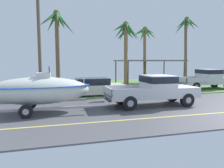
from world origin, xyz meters
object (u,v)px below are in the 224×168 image
object	(u,v)px
pickup_truck_towing	(157,89)
palm_tree_far_left	(126,42)
carport_awning	(148,61)
utility_pole	(39,36)
parked_pickup_background	(208,78)
parked_sedan_far	(36,89)
boat_on_trailer	(38,90)
palm_tree_far_right	(145,40)
palm_tree_near_right	(186,33)
palm_tree_mid	(126,38)
palm_tree_near_left	(57,30)
parked_sedan_near	(94,87)

from	to	relation	value
pickup_truck_towing	palm_tree_far_left	world-z (taller)	palm_tree_far_left
carport_awning	utility_pole	world-z (taller)	utility_pole
parked_pickup_background	utility_pole	bearing A→B (deg)	-175.27
parked_sedan_far	carport_awning	world-z (taller)	carport_awning
carport_awning	utility_pole	bearing A→B (deg)	-151.09
boat_on_trailer	palm_tree_far_right	xyz separation A→B (m)	(11.73, 13.01, 4.15)
parked_sedan_far	palm_tree_near_right	bearing A→B (deg)	11.59
boat_on_trailer	palm_tree_far_left	distance (m)	15.90
boat_on_trailer	utility_pole	bearing A→B (deg)	92.08
pickup_truck_towing	palm_tree_mid	size ratio (longest dim) A/B	0.88
parked_sedan_far	palm_tree_far_left	distance (m)	13.03
palm_tree_near_left	parked_sedan_near	bearing A→B (deg)	-35.10
boat_on_trailer	parked_sedan_far	size ratio (longest dim) A/B	1.49
palm_tree_near_left	palm_tree_far_left	xyz separation A→B (m)	(7.96, 6.05, -0.26)
palm_tree_near_left	palm_tree_near_right	world-z (taller)	palm_tree_near_right
parked_sedan_far	carport_awning	distance (m)	13.14
parked_pickup_background	palm_tree_mid	size ratio (longest dim) A/B	0.88
parked_pickup_background	parked_sedan_far	bearing A→B (deg)	-176.93
parked_pickup_background	parked_sedan_far	world-z (taller)	parked_pickup_background
parked_pickup_background	parked_sedan_far	size ratio (longest dim) A/B	1.31
palm_tree_near_left	palm_tree_far_left	size ratio (longest dim) A/B	1.03
pickup_truck_towing	parked_sedan_near	distance (m)	5.48
boat_on_trailer	palm_tree_near_left	size ratio (longest dim) A/B	0.94
parked_sedan_near	palm_tree_near_right	xyz separation A→B (m)	(10.12, 3.16, 4.88)
parked_sedan_far	utility_pole	world-z (taller)	utility_pole
parked_sedan_far	palm_tree_far_left	world-z (taller)	palm_tree_far_left
utility_pole	palm_tree_near_right	bearing A→B (deg)	13.54
palm_tree_near_right	parked_sedan_far	bearing A→B (deg)	-168.41
palm_tree_near_left	palm_tree_far_right	size ratio (longest dim) A/B	0.98
parked_sedan_far	palm_tree_near_right	distance (m)	15.53
pickup_truck_towing	carport_awning	distance (m)	11.52
pickup_truck_towing	parked_sedan_near	size ratio (longest dim) A/B	1.27
boat_on_trailer	carport_awning	world-z (taller)	carport_awning
parked_sedan_near	utility_pole	size ratio (longest dim) A/B	0.52
carport_awning	palm_tree_far_right	xyz separation A→B (m)	(0.64, 2.45, 2.61)
palm_tree_mid	palm_tree_far_right	size ratio (longest dim) A/B	0.92
parked_sedan_near	palm_tree_far_left	xyz separation A→B (m)	(5.27, 7.95, 4.23)
parked_sedan_near	pickup_truck_towing	bearing A→B (deg)	-56.81
boat_on_trailer	parked_sedan_near	world-z (taller)	boat_on_trailer
pickup_truck_towing	palm_tree_far_right	distance (m)	14.56
utility_pole	palm_tree_mid	bearing A→B (deg)	23.56
parked_sedan_far	palm_tree_mid	distance (m)	9.42
parked_sedan_near	parked_pickup_background	bearing A→B (deg)	5.23
boat_on_trailer	utility_pole	world-z (taller)	utility_pole
palm_tree_near_left	utility_pole	world-z (taller)	utility_pole
carport_awning	palm_tree_near_right	xyz separation A→B (m)	(2.82, -2.82, 2.86)
palm_tree_far_right	parked_sedan_far	bearing A→B (deg)	-146.13
parked_sedan_near	palm_tree_near_left	bearing A→B (deg)	144.90
parked_pickup_background	carport_awning	bearing A→B (deg)	128.96
boat_on_trailer	carport_awning	bearing A→B (deg)	43.60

